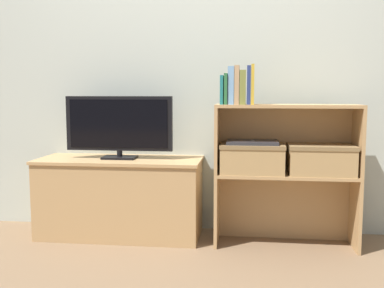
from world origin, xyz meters
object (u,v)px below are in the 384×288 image
book_teal (222,90)px  laptop (252,142)px  tv (119,125)px  book_navy (249,85)px  book_forest (226,89)px  storage_basket_right (321,158)px  book_mustard (253,85)px  storage_basket_left (252,157)px  book_tan (237,85)px  book_skyblue (231,86)px  book_olive (243,87)px  tv_stand (120,197)px

book_teal → laptop: bearing=7.9°
tv → book_navy: bearing=-7.0°
book_forest → book_navy: (0.14, -0.00, 0.02)m
tv → storage_basket_right: tv is taller
tv → book_mustard: 0.92m
storage_basket_left → laptop: 0.09m
book_tan → book_mustard: (0.09, 0.00, 0.00)m
tv → book_forest: (0.71, -0.10, 0.24)m
book_navy → storage_basket_right: (0.45, 0.03, -0.44)m
book_skyblue → book_navy: size_ratio=0.98×
book_olive → storage_basket_left: book_olive is taller
book_olive → laptop: size_ratio=0.65×
book_forest → laptop: bearing=9.1°
book_forest → book_tan: 0.07m
tv_stand → book_teal: bearing=-8.7°
laptop → storage_basket_left: bearing=180.0°
tv_stand → book_teal: 1.00m
book_teal → book_tan: book_tan is taller
book_teal → book_skyblue: bearing=0.0°
tv → book_olive: 0.86m
book_teal → book_olive: (0.13, 0.00, 0.01)m
storage_basket_left → book_navy: bearing=-135.7°
book_forest → book_mustard: (0.16, 0.00, 0.03)m
book_skyblue → book_olive: (0.07, 0.00, -0.01)m
book_skyblue → book_olive: book_skyblue is taller
book_tan → book_mustard: 0.09m
tv_stand → book_forest: (0.71, -0.11, 0.72)m
tv_stand → book_skyblue: book_skyblue is taller
book_forest → book_skyblue: (0.03, 0.00, 0.02)m
book_forest → tv: bearing=171.7°
laptop → book_tan: bearing=-165.0°
storage_basket_right → tv: bearing=176.6°
tv_stand → storage_basket_left: (0.88, -0.08, 0.30)m
book_navy → storage_basket_left: size_ratio=0.59×
tv → book_skyblue: 0.79m
storage_basket_left → book_tan: bearing=-165.0°
book_navy → laptop: book_navy is taller
book_mustard → storage_basket_left: (0.00, 0.03, -0.45)m
book_mustard → book_tan: bearing=-180.0°
book_teal → book_mustard: (0.19, 0.00, 0.03)m
book_teal → book_forest: 0.03m
book_navy → laptop: size_ratio=0.74×
book_tan → book_olive: bearing=0.0°
book_olive → book_tan: bearing=180.0°
book_olive → tv: bearing=172.7°
book_teal → book_forest: size_ratio=0.94×
tv → storage_basket_right: (1.30, -0.08, -0.19)m
book_olive → laptop: bearing=22.7°
storage_basket_right → laptop: bearing=180.0°
tv → book_tan: bearing=-7.6°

